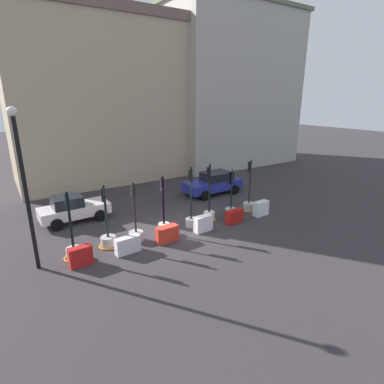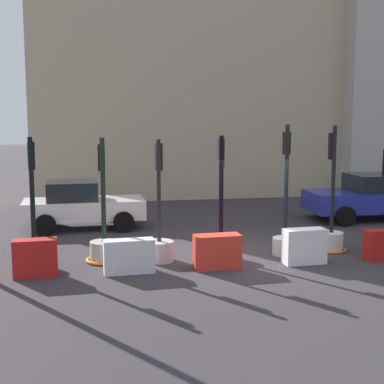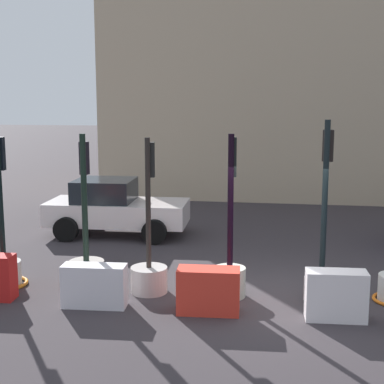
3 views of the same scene
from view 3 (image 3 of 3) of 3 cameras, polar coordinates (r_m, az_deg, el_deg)
name	(u,v)px [view 3 (image 3 of 3)]	position (r m, az deg, el deg)	size (l,w,h in m)	color
ground_plane	(273,297)	(11.06, 8.16, -10.47)	(120.00, 120.00, 0.00)	#352F33
traffic_light_0	(4,262)	(12.09, -18.43, -6.74)	(0.93, 0.93, 3.11)	beige
traffic_light_1	(86,263)	(11.69, -10.59, -7.02)	(0.93, 0.93, 3.07)	#B1A79E
traffic_light_2	(149,265)	(11.11, -4.34, -7.33)	(0.71, 0.71, 3.02)	#AFA6A4
traffic_light_3	(230,264)	(10.85, 3.84, -7.25)	(0.61, 0.61, 3.11)	#B9B8A9
traffic_light_4	(322,267)	(10.86, 12.97, -7.38)	(0.64, 0.64, 3.37)	silver
construction_barrier_1	(94,286)	(10.54, -9.80, -9.30)	(1.18, 0.46, 0.78)	silver
construction_barrier_2	(208,291)	(10.11, 1.67, -9.91)	(1.12, 0.54, 0.81)	red
construction_barrier_3	(336,295)	(10.10, 14.29, -10.06)	(1.05, 0.48, 0.86)	white
car_white_van	(115,208)	(15.68, -7.79, -1.60)	(3.86, 2.10, 1.54)	silver
building_main_facade	(301,22)	(23.85, 10.91, 16.50)	(15.24, 7.56, 13.33)	tan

